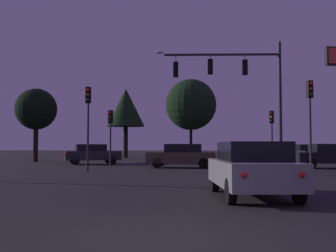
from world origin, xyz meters
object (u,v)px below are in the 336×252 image
object	(u,v)px
car_crossing_left	(329,155)
car_far_lane	(92,154)
tree_left_far	(36,109)
tree_center_horizon	(191,105)
traffic_light_corner_left	(310,108)
traffic_light_median	(110,126)
car_parked_lot	(299,153)
traffic_signal_mast_arm	(240,81)
tree_behind_sign	(126,108)
traffic_light_far_side	(272,126)
car_nearside_lane	(252,168)
car_crossing_right	(181,155)
traffic_light_corner_right	(88,112)

from	to	relation	value
car_crossing_left	car_far_lane	world-z (taller)	same
tree_left_far	tree_center_horizon	bearing A→B (deg)	33.10
traffic_light_corner_left	traffic_light_median	world-z (taller)	traffic_light_corner_left
car_crossing_left	car_parked_lot	bearing A→B (deg)	86.25
traffic_signal_mast_arm	tree_center_horizon	xyz separation A→B (m)	(-3.05, 19.01, 0.56)
traffic_signal_mast_arm	tree_behind_sign	xyz separation A→B (m)	(-10.55, 21.56, 0.51)
traffic_light_corner_left	traffic_light_median	size ratio (longest dim) A/B	1.26
traffic_light_far_side	car_far_lane	size ratio (longest dim) A/B	0.88
traffic_light_far_side	car_nearside_lane	world-z (taller)	traffic_light_far_side
traffic_light_far_side	tree_center_horizon	bearing A→B (deg)	113.86
tree_center_horizon	car_nearside_lane	bearing A→B (deg)	-86.56
tree_left_far	car_nearside_lane	bearing A→B (deg)	-55.84
car_nearside_lane	tree_center_horizon	size ratio (longest dim) A/B	0.50
car_parked_lot	car_nearside_lane	bearing A→B (deg)	-107.31
traffic_light_corner_left	tree_left_far	world-z (taller)	tree_left_far
tree_behind_sign	tree_center_horizon	world-z (taller)	tree_center_horizon
traffic_light_median	tree_center_horizon	world-z (taller)	tree_center_horizon
tree_behind_sign	traffic_light_corner_left	bearing A→B (deg)	-60.11
tree_center_horizon	traffic_light_corner_left	bearing A→B (deg)	-73.59
traffic_light_median	car_parked_lot	distance (m)	17.22
car_crossing_left	traffic_light_far_side	bearing A→B (deg)	129.20
traffic_light_corner_left	traffic_light_far_side	xyz separation A→B (m)	(-0.40, 8.10, -0.58)
car_crossing_right	tree_center_horizon	size ratio (longest dim) A/B	0.52
traffic_light_corner_left	car_crossing_left	world-z (taller)	traffic_light_corner_left
traffic_signal_mast_arm	traffic_light_median	size ratio (longest dim) A/B	1.98
traffic_light_corner_right	traffic_light_far_side	size ratio (longest dim) A/B	1.19
traffic_light_corner_left	tree_left_far	distance (m)	23.58
traffic_light_corner_left	traffic_light_far_side	world-z (taller)	traffic_light_corner_left
car_far_lane	tree_behind_sign	xyz separation A→B (m)	(-0.07, 15.25, 4.97)
car_far_lane	tree_center_horizon	world-z (taller)	tree_center_horizon
car_parked_lot	traffic_light_corner_right	bearing A→B (deg)	-137.61
traffic_light_corner_right	car_far_lane	bearing A→B (deg)	102.90
traffic_light_corner_left	car_crossing_right	world-z (taller)	traffic_light_corner_left
traffic_light_corner_left	car_crossing_right	distance (m)	8.57
traffic_light_median	traffic_light_far_side	distance (m)	11.56
car_nearside_lane	car_parked_lot	world-z (taller)	same
car_far_lane	tree_behind_sign	world-z (taller)	tree_behind_sign
car_crossing_left	car_crossing_right	size ratio (longest dim) A/B	1.02
traffic_signal_mast_arm	car_crossing_right	size ratio (longest dim) A/B	1.72
traffic_light_far_side	car_crossing_right	size ratio (longest dim) A/B	0.89
traffic_light_far_side	tree_left_far	world-z (taller)	tree_left_far
car_parked_lot	tree_behind_sign	bearing A→B (deg)	149.93
traffic_light_corner_right	tree_left_far	distance (m)	14.54
car_nearside_lane	traffic_light_corner_left	bearing A→B (deg)	65.72
traffic_light_median	traffic_light_far_side	xyz separation A→B (m)	(11.30, 2.44, 0.08)
tree_behind_sign	tree_left_far	distance (m)	12.86
traffic_light_corner_right	traffic_light_far_side	bearing A→B (deg)	33.05
traffic_signal_mast_arm	tree_behind_sign	distance (m)	24.01
car_far_lane	tree_left_far	distance (m)	8.13
car_far_lane	car_parked_lot	world-z (taller)	same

